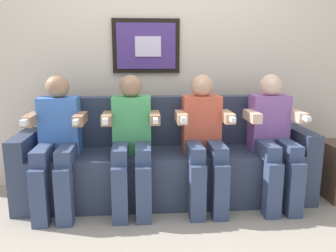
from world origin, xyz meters
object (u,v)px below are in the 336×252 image
at_px(couch, 166,164).
at_px(person_left_center, 132,138).
at_px(person_right_center, 204,136).
at_px(person_rightmost, 273,135).
at_px(person_leftmost, 57,139).

relative_size(couch, person_left_center, 2.28).
height_order(person_left_center, person_right_center, same).
xyz_separation_m(person_right_center, person_rightmost, (0.60, 0.00, -0.00)).
height_order(person_leftmost, person_left_center, same).
distance_m(person_leftmost, person_left_center, 0.60).
bearing_deg(person_rightmost, person_left_center, -179.98).
bearing_deg(person_right_center, person_leftmost, 180.00).
xyz_separation_m(couch, person_leftmost, (-0.90, -0.17, 0.29)).
bearing_deg(person_leftmost, couch, 10.68).
bearing_deg(person_rightmost, person_leftmost, -179.99).
xyz_separation_m(person_leftmost, person_left_center, (0.60, 0.00, 0.00)).
height_order(person_right_center, person_rightmost, same).
distance_m(person_leftmost, person_rightmost, 1.79).
height_order(couch, person_leftmost, person_leftmost).
height_order(person_leftmost, person_rightmost, same).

